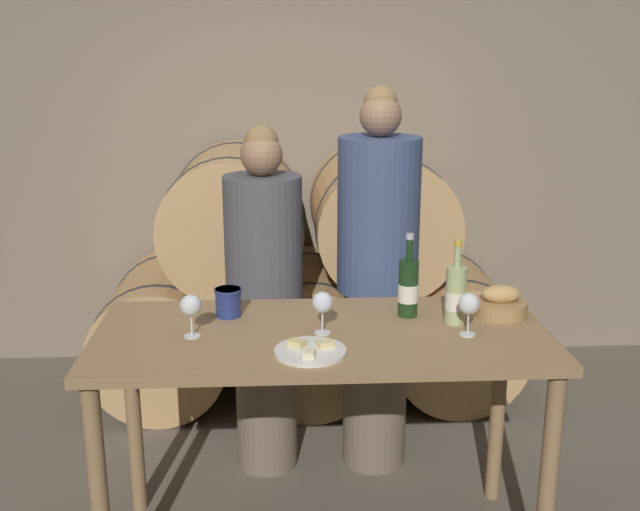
{
  "coord_description": "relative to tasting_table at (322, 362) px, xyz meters",
  "views": [
    {
      "loc": [
        -0.14,
        -2.6,
        1.96
      ],
      "look_at": [
        0.0,
        0.15,
        1.19
      ],
      "focal_mm": 42.0,
      "sensor_mm": 36.0,
      "label": 1
    }
  ],
  "objects": [
    {
      "name": "cheese_plate",
      "position": [
        -0.05,
        -0.21,
        0.14
      ],
      "size": [
        0.25,
        0.25,
        0.04
      ],
      "color": "white",
      "rests_on": "tasting_table"
    },
    {
      "name": "bread_basket",
      "position": [
        0.71,
        0.13,
        0.17
      ],
      "size": [
        0.21,
        0.21,
        0.12
      ],
      "color": "#A87F4C",
      "rests_on": "tasting_table"
    },
    {
      "name": "wine_bottle_white",
      "position": [
        0.51,
        0.06,
        0.24
      ],
      "size": [
        0.08,
        0.08,
        0.33
      ],
      "color": "#ADBC7F",
      "rests_on": "tasting_table"
    },
    {
      "name": "stone_wall_back",
      "position": [
        0.0,
        2.07,
        0.79
      ],
      "size": [
        10.0,
        0.12,
        3.2
      ],
      "color": "gray",
      "rests_on": "ground_plane"
    },
    {
      "name": "wine_glass_left",
      "position": [
        0.0,
        -0.02,
        0.24
      ],
      "size": [
        0.08,
        0.08,
        0.16
      ],
      "color": "white",
      "rests_on": "tasting_table"
    },
    {
      "name": "wine_glass_far_left",
      "position": [
        -0.48,
        -0.03,
        0.24
      ],
      "size": [
        0.08,
        0.08,
        0.16
      ],
      "color": "white",
      "rests_on": "tasting_table"
    },
    {
      "name": "wine_glass_center",
      "position": [
        0.53,
        -0.07,
        0.24
      ],
      "size": [
        0.08,
        0.08,
        0.16
      ],
      "color": "white",
      "rests_on": "tasting_table"
    },
    {
      "name": "tasting_table",
      "position": [
        0.0,
        0.0,
        0.0
      ],
      "size": [
        1.69,
        0.75,
        0.94
      ],
      "color": "#99754C",
      "rests_on": "ground_plane"
    },
    {
      "name": "blue_crock",
      "position": [
        -0.36,
        0.18,
        0.19
      ],
      "size": [
        0.11,
        0.11,
        0.11
      ],
      "color": "navy",
      "rests_on": "tasting_table"
    },
    {
      "name": "wine_bottle_red",
      "position": [
        0.34,
        0.15,
        0.24
      ],
      "size": [
        0.08,
        0.08,
        0.33
      ],
      "color": "#193819",
      "rests_on": "tasting_table"
    },
    {
      "name": "barrel_stack",
      "position": [
        0.0,
        1.48,
        -0.17
      ],
      "size": [
        2.38,
        0.95,
        1.43
      ],
      "color": "tan",
      "rests_on": "ground_plane"
    },
    {
      "name": "person_left",
      "position": [
        -0.23,
        0.66,
        0.01
      ],
      "size": [
        0.35,
        0.35,
        1.63
      ],
      "color": "#756651",
      "rests_on": "ground_plane"
    },
    {
      "name": "person_right",
      "position": [
        0.29,
        0.66,
        0.1
      ],
      "size": [
        0.37,
        0.37,
        1.8
      ],
      "color": "#756651",
      "rests_on": "ground_plane"
    }
  ]
}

